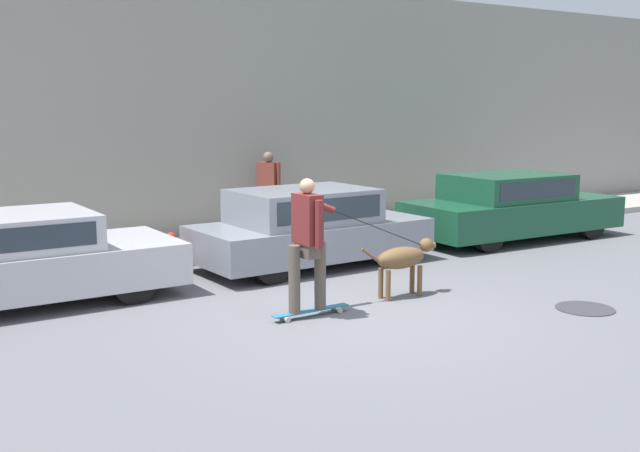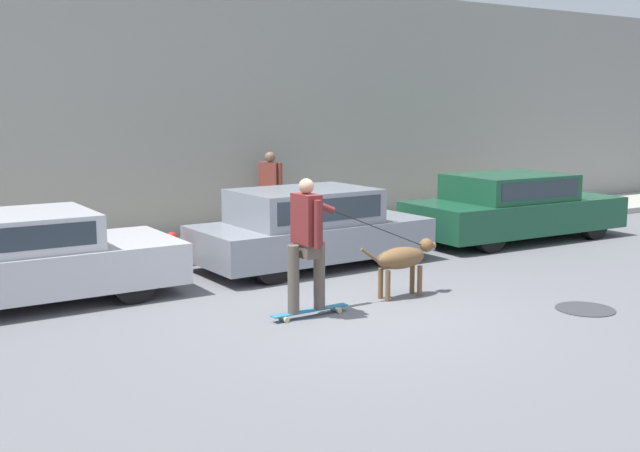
% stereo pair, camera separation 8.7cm
% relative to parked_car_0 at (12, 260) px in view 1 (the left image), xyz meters
% --- Properties ---
extents(ground_plane, '(36.00, 36.00, 0.00)m').
position_rel_parked_car_0_xyz_m(ground_plane, '(3.53, -2.70, -0.60)').
color(ground_plane, slate).
extents(back_wall, '(32.00, 0.30, 5.05)m').
position_rel_parked_car_0_xyz_m(back_wall, '(3.53, 3.32, 1.92)').
color(back_wall, gray).
rests_on(back_wall, ground_plane).
extents(sidewalk_curb, '(30.00, 2.14, 0.13)m').
position_rel_parked_car_0_xyz_m(sidewalk_curb, '(3.53, 2.08, -0.54)').
color(sidewalk_curb, '#A39E93').
rests_on(sidewalk_curb, ground_plane).
extents(parked_car_0, '(4.27, 1.89, 1.22)m').
position_rel_parked_car_0_xyz_m(parked_car_0, '(0.00, 0.00, 0.00)').
color(parked_car_0, black).
rests_on(parked_car_0, ground_plane).
extents(parked_car_1, '(3.97, 1.88, 1.29)m').
position_rel_parked_car_0_xyz_m(parked_car_1, '(4.60, -0.00, 0.02)').
color(parked_car_1, black).
rests_on(parked_car_1, ground_plane).
extents(parked_car_2, '(4.49, 1.94, 1.31)m').
position_rel_parked_car_0_xyz_m(parked_car_2, '(9.31, 0.00, 0.03)').
color(parked_car_2, black).
rests_on(parked_car_2, ground_plane).
extents(dog, '(1.27, 0.31, 0.79)m').
position_rel_parked_car_0_xyz_m(dog, '(4.64, -2.43, -0.07)').
color(dog, brown).
rests_on(dog, ground_plane).
extents(skateboarder, '(2.56, 0.60, 1.75)m').
position_rel_parked_car_0_xyz_m(skateboarder, '(3.00, -2.60, 0.39)').
color(skateboarder, beige).
rests_on(skateboarder, ground_plane).
extents(pedestrian_with_bag, '(0.41, 0.62, 1.60)m').
position_rel_parked_car_0_xyz_m(pedestrian_with_bag, '(5.27, 2.55, 0.41)').
color(pedestrian_with_bag, brown).
rests_on(pedestrian_with_bag, sidewalk_curb).
extents(manhole_cover, '(0.76, 0.76, 0.01)m').
position_rel_parked_car_0_xyz_m(manhole_cover, '(6.25, -4.22, -0.60)').
color(manhole_cover, '#38383D').
rests_on(manhole_cover, ground_plane).
extents(fire_hydrant, '(0.18, 0.18, 0.65)m').
position_rel_parked_car_0_xyz_m(fire_hydrant, '(2.51, 0.76, -0.26)').
color(fire_hydrant, red).
rests_on(fire_hydrant, ground_plane).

